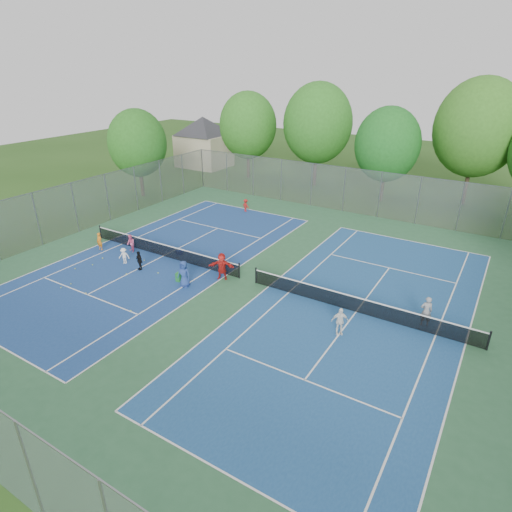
% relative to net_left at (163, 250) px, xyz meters
% --- Properties ---
extents(ground, '(120.00, 120.00, 0.00)m').
position_rel_net_left_xyz_m(ground, '(7.00, 0.00, -0.46)').
color(ground, '#264A17').
rests_on(ground, ground).
extents(court_pad, '(32.00, 32.00, 0.01)m').
position_rel_net_left_xyz_m(court_pad, '(7.00, 0.00, -0.45)').
color(court_pad, '#2C5C3A').
rests_on(court_pad, ground).
extents(court_left, '(10.97, 23.77, 0.01)m').
position_rel_net_left_xyz_m(court_left, '(0.00, 0.00, -0.44)').
color(court_left, navy).
rests_on(court_left, court_pad).
extents(court_right, '(10.97, 23.77, 0.01)m').
position_rel_net_left_xyz_m(court_right, '(14.00, 0.00, -0.44)').
color(court_right, navy).
rests_on(court_right, court_pad).
extents(net_left, '(12.87, 0.10, 0.91)m').
position_rel_net_left_xyz_m(net_left, '(0.00, 0.00, 0.00)').
color(net_left, black).
rests_on(net_left, ground).
extents(net_right, '(12.87, 0.10, 0.91)m').
position_rel_net_left_xyz_m(net_right, '(14.00, 0.00, 0.00)').
color(net_right, black).
rests_on(net_right, ground).
extents(fence_north, '(32.00, 0.10, 4.00)m').
position_rel_net_left_xyz_m(fence_north, '(7.00, 16.00, 1.54)').
color(fence_north, gray).
rests_on(fence_north, ground).
extents(fence_west, '(0.10, 32.00, 4.00)m').
position_rel_net_left_xyz_m(fence_west, '(-9.00, 0.00, 1.54)').
color(fence_west, gray).
rests_on(fence_west, ground).
extents(house, '(11.03, 11.03, 7.30)m').
position_rel_net_left_xyz_m(house, '(-15.00, 24.00, 3.76)').
color(house, '#B7A88C').
rests_on(house, ground).
extents(tree_nw, '(6.40, 6.40, 9.58)m').
position_rel_net_left_xyz_m(tree_nw, '(-7.00, 22.00, 5.44)').
color(tree_nw, '#443326').
rests_on(tree_nw, ground).
extents(tree_nl, '(7.20, 7.20, 10.69)m').
position_rel_net_left_xyz_m(tree_nl, '(1.00, 23.00, 6.09)').
color(tree_nl, '#443326').
rests_on(tree_nl, ground).
extents(tree_nc, '(6.00, 6.00, 8.85)m').
position_rel_net_left_xyz_m(tree_nc, '(9.00, 21.00, 4.94)').
color(tree_nc, '#443326').
rests_on(tree_nc, ground).
extents(tree_nr, '(7.60, 7.60, 11.42)m').
position_rel_net_left_xyz_m(tree_nr, '(16.00, 24.00, 6.59)').
color(tree_nr, '#443326').
rests_on(tree_nr, ground).
extents(tree_side_w, '(5.60, 5.60, 8.47)m').
position_rel_net_left_xyz_m(tree_side_w, '(-12.00, 10.00, 4.79)').
color(tree_side_w, '#443326').
rests_on(tree_side_w, ground).
extents(ball_crate, '(0.42, 0.42, 0.29)m').
position_rel_net_left_xyz_m(ball_crate, '(0.72, 0.85, -0.31)').
color(ball_crate, '#173FAE').
rests_on(ball_crate, ground).
extents(ball_hopper, '(0.33, 0.33, 0.58)m').
position_rel_net_left_xyz_m(ball_hopper, '(3.42, -2.30, -0.17)').
color(ball_hopper, '#238030').
rests_on(ball_hopper, ground).
extents(student_a, '(0.49, 0.34, 1.29)m').
position_rel_net_left_xyz_m(student_a, '(-4.64, -1.52, 0.19)').
color(student_a, orange).
rests_on(student_a, ground).
extents(student_b, '(0.77, 0.69, 1.29)m').
position_rel_net_left_xyz_m(student_b, '(-2.46, -0.60, 0.19)').
color(student_b, '#E95A8B').
rests_on(student_b, ground).
extents(student_c, '(0.84, 0.70, 1.13)m').
position_rel_net_left_xyz_m(student_c, '(-1.38, -2.24, 0.11)').
color(student_c, white).
rests_on(student_c, ground).
extents(student_d, '(0.82, 0.53, 1.30)m').
position_rel_net_left_xyz_m(student_d, '(0.17, -2.37, 0.20)').
color(student_d, black).
rests_on(student_d, ground).
extents(student_e, '(0.89, 0.65, 1.68)m').
position_rel_net_left_xyz_m(student_e, '(4.16, -2.61, 0.38)').
color(student_e, navy).
rests_on(student_e, ground).
extents(student_f, '(1.69, 1.08, 1.74)m').
position_rel_net_left_xyz_m(student_f, '(5.50, -0.60, 0.41)').
color(student_f, red).
rests_on(student_f, ground).
extents(child_far_baseline, '(0.84, 0.61, 1.16)m').
position_rel_net_left_xyz_m(child_far_baseline, '(-0.41, 11.25, 0.13)').
color(child_far_baseline, '#A41A17').
rests_on(child_far_baseline, ground).
extents(instructor, '(0.72, 0.62, 1.66)m').
position_rel_net_left_xyz_m(instructor, '(17.39, 0.64, 0.38)').
color(instructor, gray).
rests_on(instructor, ground).
extents(teen_court_b, '(0.92, 0.76, 1.47)m').
position_rel_net_left_xyz_m(teen_court_b, '(13.94, -2.39, 0.28)').
color(teen_court_b, white).
rests_on(teen_court_b, ground).
extents(tennis_ball_0, '(0.07, 0.07, 0.07)m').
position_rel_net_left_xyz_m(tennis_ball_0, '(-1.92, -6.08, -0.42)').
color(tennis_ball_0, '#CBD531').
rests_on(tennis_ball_0, ground).
extents(tennis_ball_1, '(0.07, 0.07, 0.07)m').
position_rel_net_left_xyz_m(tennis_ball_1, '(-3.00, -3.58, -0.42)').
color(tennis_ball_1, '#B3D531').
rests_on(tennis_ball_1, ground).
extents(tennis_ball_2, '(0.07, 0.07, 0.07)m').
position_rel_net_left_xyz_m(tennis_ball_2, '(-3.47, -4.59, -0.42)').
color(tennis_ball_2, yellow).
rests_on(tennis_ball_2, ground).
extents(tennis_ball_3, '(0.07, 0.07, 0.07)m').
position_rel_net_left_xyz_m(tennis_ball_3, '(1.59, -2.20, -0.42)').
color(tennis_ball_3, '#CEEB36').
rests_on(tennis_ball_3, ground).
extents(tennis_ball_4, '(0.07, 0.07, 0.07)m').
position_rel_net_left_xyz_m(tennis_ball_4, '(-3.26, -2.53, -0.42)').
color(tennis_ball_4, '#D0E535').
rests_on(tennis_ball_4, ground).
extents(tennis_ball_5, '(0.07, 0.07, 0.07)m').
position_rel_net_left_xyz_m(tennis_ball_5, '(-2.00, -6.71, -0.42)').
color(tennis_ball_5, '#B3CF30').
rests_on(tennis_ball_5, ground).
extents(tennis_ball_6, '(0.07, 0.07, 0.07)m').
position_rel_net_left_xyz_m(tennis_ball_6, '(-0.04, -3.37, -0.42)').
color(tennis_ball_6, '#B3DB33').
rests_on(tennis_ball_6, ground).
extents(tennis_ball_7, '(0.07, 0.07, 0.07)m').
position_rel_net_left_xyz_m(tennis_ball_7, '(3.53, -6.36, -0.42)').
color(tennis_ball_7, '#ABCD2F').
rests_on(tennis_ball_7, ground).
extents(tennis_ball_8, '(0.07, 0.07, 0.07)m').
position_rel_net_left_xyz_m(tennis_ball_8, '(-0.16, -6.37, -0.42)').
color(tennis_ball_8, yellow).
rests_on(tennis_ball_8, ground).
extents(tennis_ball_9, '(0.07, 0.07, 0.07)m').
position_rel_net_left_xyz_m(tennis_ball_9, '(-0.56, -1.27, -0.42)').
color(tennis_ball_9, yellow).
rests_on(tennis_ball_9, ground).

